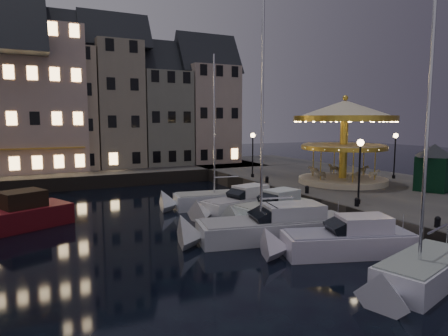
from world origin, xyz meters
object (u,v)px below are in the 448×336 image
bollard_b (357,201)px  motorboat_d (270,211)px  motorboat_a (418,275)px  bollard_c (307,189)px  ticket_kiosk (434,159)px  bollard_a (438,221)px  bollard_d (267,179)px  motorboat_f (216,200)px  motorboat_b (340,242)px  red_fishing_boat (1,220)px  motorboat_c (269,228)px  motorboat_e (239,205)px  streetlamp_b (360,162)px  carousel (344,126)px  streetlamp_d (395,149)px  streetlamp_c (253,148)px

bollard_b → motorboat_d: (-4.00, 3.81, -0.97)m
motorboat_d → motorboat_a: bearing=-93.0°
bollard_c → ticket_kiosk: 10.06m
bollard_b → motorboat_a: motorboat_a is taller
bollard_a → motorboat_a: motorboat_a is taller
bollard_d → motorboat_f: (-5.54, -1.56, -1.07)m
motorboat_b → motorboat_d: same height
red_fishing_boat → motorboat_c: bearing=-31.8°
motorboat_d → motorboat_e: same height
streetlamp_b → bollard_c: streetlamp_b is taller
bollard_a → motorboat_f: (-5.54, 14.44, -1.07)m
motorboat_d → red_fishing_boat: size_ratio=0.77×
motorboat_b → motorboat_c: size_ratio=0.57×
bollard_b → red_fishing_boat: bearing=156.9°
motorboat_a → motorboat_d: bearing=87.0°
motorboat_d → carousel: size_ratio=0.80×
bollard_b → motorboat_c: bearing=179.1°
streetlamp_d → bollard_d: size_ratio=7.32×
streetlamp_d → motorboat_e: size_ratio=0.57×
carousel → bollard_b: bearing=-127.4°
motorboat_c → carousel: (12.17, 7.43, 5.51)m
bollard_a → carousel: size_ratio=0.07×
motorboat_d → motorboat_e: (-1.05, 2.45, 0.00)m
motorboat_b → motorboat_e: same height
motorboat_b → motorboat_f: 12.62m
motorboat_c → motorboat_d: bearing=56.9°
streetlamp_b → bollard_c: bearing=97.6°
bollard_a → motorboat_d: 10.18m
streetlamp_c → bollard_d: bearing=-99.7°
streetlamp_d → streetlamp_c: bearing=150.1°
motorboat_f → ticket_kiosk: (14.76, -7.36, 3.19)m
motorboat_d → red_fishing_boat: (-16.03, 4.73, 0.08)m
motorboat_c → streetlamp_d: bearing=22.0°
bollard_d → ticket_kiosk: size_ratio=0.14×
bollard_c → bollard_b: bearing=-90.0°
bollard_b → carousel: size_ratio=0.07×
bollard_b → bollard_c: size_ratio=1.00×
motorboat_d → bollard_c: bearing=16.5°
red_fishing_boat → motorboat_b: bearing=-38.4°
motorboat_e → ticket_kiosk: ticket_kiosk is taller
motorboat_b → red_fishing_boat: (-15.38, 12.19, 0.07)m
motorboat_d → carousel: carousel is taller
streetlamp_b → motorboat_e: size_ratio=0.57×
motorboat_f → bollard_b: bearing=-58.2°
streetlamp_d → carousel: carousel is taller
bollard_c → motorboat_a: (-4.63, -13.08, -1.07)m
streetlamp_d → bollard_b: bearing=-147.8°
motorboat_f → carousel: (11.29, -1.41, 5.67)m
streetlamp_d → motorboat_f: motorboat_f is taller
bollard_d → ticket_kiosk: 13.00m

